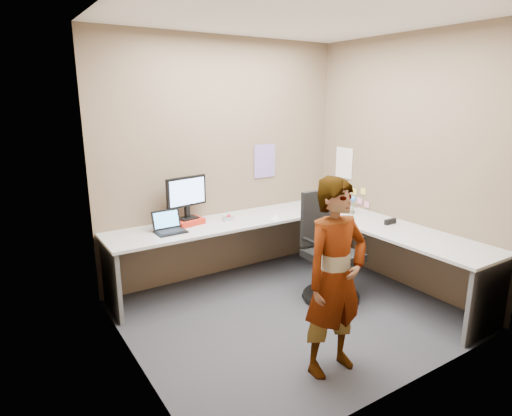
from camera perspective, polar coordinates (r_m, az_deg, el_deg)
ground at (r=4.31m, az=4.66°, el=-13.93°), size 3.00×3.00×0.00m
wall_back at (r=4.93m, az=-4.26°, el=6.37°), size 3.00×0.00×3.00m
wall_right at (r=4.90m, az=19.16°, el=5.56°), size 0.00×2.70×2.70m
wall_left at (r=3.18m, az=-16.89°, el=1.19°), size 0.00×2.70×2.70m
ceiling at (r=3.84m, az=5.56°, el=24.25°), size 3.00×3.00×0.00m
desk at (r=4.60m, az=6.24°, el=-4.06°), size 2.98×2.58×0.73m
paper_ream at (r=4.63m, az=-9.00°, el=-1.78°), size 0.33×0.27×0.06m
monitor at (r=4.57m, az=-9.23°, el=1.85°), size 0.48×0.17×0.45m
laptop at (r=4.41m, az=-11.56°, el=-2.42°), size 0.30×0.25×0.21m
trackball_mouse at (r=4.73m, az=-3.70°, el=-1.35°), size 0.12×0.08×0.07m
origami at (r=4.77m, az=2.61°, el=-1.15°), size 0.10×0.10×0.06m
stapler at (r=4.80m, az=17.47°, el=-1.74°), size 0.15×0.04×0.05m
flower at (r=5.08m, az=12.81°, el=0.81°), size 0.07×0.07×0.22m
calendar_purple at (r=5.21m, az=1.17°, el=6.29°), size 0.30×0.01×0.40m
calendar_white at (r=5.50m, az=11.66°, el=5.92°), size 0.01×0.28×0.38m
sticky_note_a at (r=5.32m, az=14.12°, el=2.19°), size 0.01×0.07×0.07m
sticky_note_b at (r=5.38m, az=13.65°, el=0.94°), size 0.01×0.07×0.07m
sticky_note_c at (r=5.30m, az=14.56°, el=0.47°), size 0.01×0.07×0.07m
sticky_note_d at (r=5.42m, az=12.95°, el=2.18°), size 0.01×0.07×0.07m
office_chair at (r=4.50m, az=9.63°, el=-6.43°), size 0.59×0.59×1.10m
person at (r=3.25m, az=10.53°, el=-9.15°), size 0.55×0.36×1.51m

